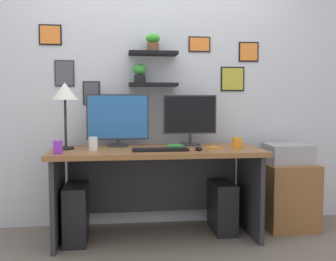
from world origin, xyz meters
TOP-DOWN VIEW (x-y plane):
  - ground_plane at (0.00, 0.00)m, footprint 8.00×8.00m
  - back_wall_assembly at (-0.00, 0.44)m, footprint 4.40×0.24m
  - desk at (0.00, 0.06)m, footprint 1.72×0.68m
  - monitor_left at (-0.32, 0.22)m, footprint 0.53×0.18m
  - monitor_right at (0.32, 0.22)m, footprint 0.47×0.18m
  - keyboard at (0.01, -0.14)m, footprint 0.44×0.14m
  - computer_mouse at (0.32, -0.16)m, footprint 0.06×0.09m
  - desk_lamp at (-0.74, 0.05)m, footprint 0.21×0.21m
  - cell_phone at (0.48, -0.03)m, footprint 0.12×0.16m
  - coffee_mug at (0.67, -0.06)m, footprint 0.08×0.08m
  - pen_cup at (-0.76, -0.22)m, footprint 0.07×0.07m
  - scissors_tray at (0.16, 0.06)m, footprint 0.13×0.10m
  - water_cup at (-0.51, -0.07)m, footprint 0.07×0.07m
  - drawer_cabinet at (1.20, 0.14)m, footprint 0.44×0.50m
  - printer at (1.20, 0.14)m, footprint 0.38×0.34m
  - computer_tower_left at (-0.66, -0.01)m, footprint 0.18×0.40m
  - computer_tower_right at (0.58, 0.09)m, footprint 0.18×0.40m

SIDE VIEW (x-z plane):
  - ground_plane at x=0.00m, z-range 0.00..0.00m
  - computer_tower_right at x=0.58m, z-range 0.00..0.44m
  - computer_tower_left at x=-0.66m, z-range 0.00..0.47m
  - drawer_cabinet at x=1.20m, z-range 0.00..0.59m
  - desk at x=0.00m, z-range 0.17..0.92m
  - printer at x=1.20m, z-range 0.59..0.76m
  - cell_phone at x=0.48m, z-range 0.75..0.76m
  - keyboard at x=0.01m, z-range 0.75..0.77m
  - scissors_tray at x=0.16m, z-range 0.75..0.77m
  - computer_mouse at x=0.32m, z-range 0.75..0.78m
  - coffee_mug at x=0.67m, z-range 0.75..0.84m
  - pen_cup at x=-0.76m, z-range 0.75..0.85m
  - water_cup at x=-0.51m, z-range 0.75..0.86m
  - monitor_left at x=-0.32m, z-range 0.76..1.21m
  - monitor_right at x=0.32m, z-range 0.77..1.22m
  - desk_lamp at x=-0.74m, z-range 0.92..1.46m
  - back_wall_assembly at x=0.00m, z-range 0.00..2.70m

